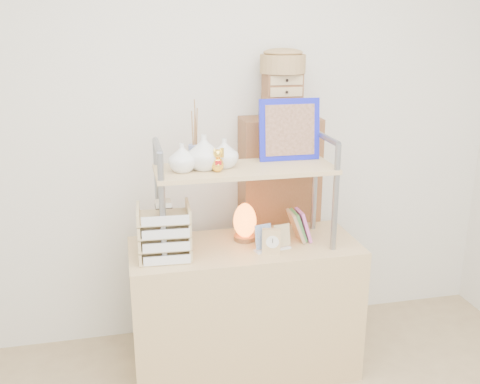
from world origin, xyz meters
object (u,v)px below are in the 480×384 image
(desk, at_px, (245,308))
(letter_tray, at_px, (165,235))
(cabinet, at_px, (278,229))
(salt_lamp, at_px, (245,222))

(desk, height_order, letter_tray, letter_tray)
(desk, xyz_separation_m, letter_tray, (-0.42, -0.07, 0.49))
(cabinet, relative_size, salt_lamp, 6.54)
(cabinet, height_order, letter_tray, cabinet)
(cabinet, distance_m, salt_lamp, 0.45)
(letter_tray, bearing_deg, cabinet, 31.67)
(desk, distance_m, salt_lamp, 0.49)
(cabinet, height_order, salt_lamp, cabinet)
(desk, bearing_deg, cabinet, 51.76)
(cabinet, bearing_deg, salt_lamp, -131.24)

